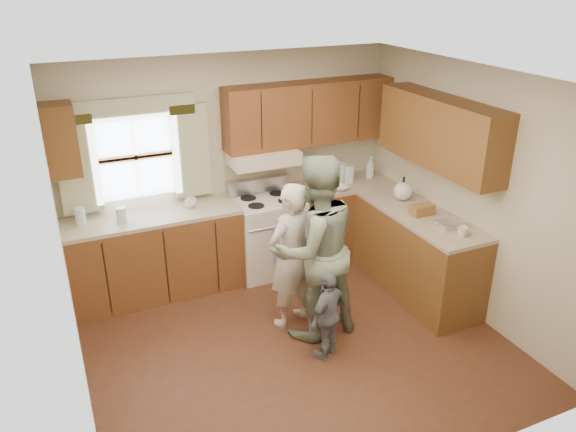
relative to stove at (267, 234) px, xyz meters
name	(u,v)px	position (x,y,z in m)	size (l,w,h in m)	color
room	(296,224)	(-0.30, -1.44, 0.78)	(3.80, 3.80, 3.80)	#4B2717
kitchen_fixtures	(305,211)	(0.31, -0.36, 0.37)	(3.80, 2.25, 2.15)	#4F2711
stove	(267,234)	(0.00, 0.00, 0.00)	(0.76, 0.67, 1.07)	silver
woman_left	(290,256)	(-0.20, -1.10, 0.28)	(0.55, 0.36, 1.50)	beige
woman_right	(315,249)	(-0.06, -1.34, 0.44)	(0.89, 0.69, 1.82)	#244326
child	(328,315)	(-0.12, -1.73, -0.03)	(0.52, 0.22, 0.88)	slate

